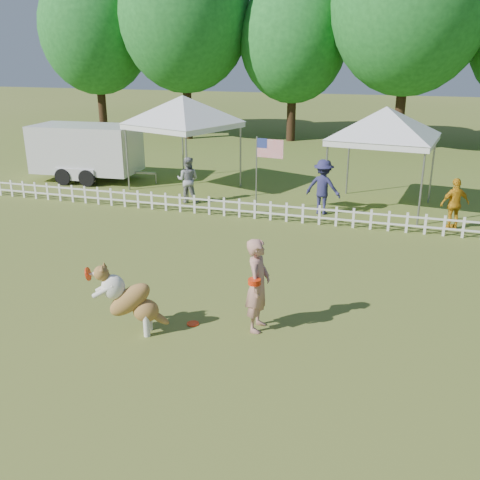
{
  "coord_description": "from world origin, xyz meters",
  "views": [
    {
      "loc": [
        3.55,
        -8.23,
        4.88
      ],
      "look_at": [
        0.34,
        2.0,
        1.1
      ],
      "focal_mm": 40.0,
      "sensor_mm": 36.0,
      "label": 1
    }
  ],
  "objects": [
    {
      "name": "canopy_tent_right",
      "position": [
        2.82,
        9.41,
        1.61
      ],
      "size": [
        3.48,
        3.48,
        3.21
      ],
      "primitive_type": null,
      "rotation": [
        0.0,
        0.0,
        -0.13
      ],
      "color": "white",
      "rests_on": "ground"
    },
    {
      "name": "tree_far_left",
      "position": [
        -15.0,
        22.0,
        5.5
      ],
      "size": [
        6.6,
        6.6,
        11.0
      ],
      "primitive_type": null,
      "color": "#1A5E20",
      "rests_on": "ground"
    },
    {
      "name": "spectator_c",
      "position": [
        5.01,
        7.79,
        0.75
      ],
      "size": [
        0.95,
        0.73,
        1.5
      ],
      "primitive_type": "imported",
      "rotation": [
        0.0,
        0.0,
        3.62
      ],
      "color": "orange",
      "rests_on": "ground"
    },
    {
      "name": "tree_left",
      "position": [
        -9.0,
        21.5,
        6.0
      ],
      "size": [
        7.4,
        7.4,
        12.0
      ],
      "primitive_type": null,
      "color": "#1A5E20",
      "rests_on": "ground"
    },
    {
      "name": "dog",
      "position": [
        -0.94,
        -0.51,
        0.67
      ],
      "size": [
        1.36,
        0.77,
        1.33
      ],
      "primitive_type": null,
      "rotation": [
        0.0,
        0.0,
        0.28
      ],
      "color": "brown",
      "rests_on": "ground"
    },
    {
      "name": "canopy_tent_left",
      "position": [
        -4.34,
        10.04,
        1.67
      ],
      "size": [
        4.14,
        4.14,
        3.34
      ],
      "primitive_type": null,
      "rotation": [
        0.0,
        0.0,
        -0.35
      ],
      "color": "white",
      "rests_on": "ground"
    },
    {
      "name": "cargo_trailer",
      "position": [
        -8.61,
        10.15,
        1.12
      ],
      "size": [
        5.22,
        2.59,
        2.23
      ],
      "primitive_type": null,
      "rotation": [
        0.0,
        0.0,
        0.07
      ],
      "color": "silver",
      "rests_on": "ground"
    },
    {
      "name": "flag_pole",
      "position": [
        -0.88,
        7.62,
        1.22
      ],
      "size": [
        0.94,
        0.24,
        2.45
      ],
      "primitive_type": null,
      "rotation": [
        0.0,
        0.0,
        -0.16
      ],
      "color": "gray",
      "rests_on": "ground"
    },
    {
      "name": "spectator_a",
      "position": [
        -3.45,
        8.17,
        0.78
      ],
      "size": [
        0.82,
        0.67,
        1.57
      ],
      "primitive_type": "imported",
      "rotation": [
        0.0,
        0.0,
        3.24
      ],
      "color": "gray",
      "rests_on": "ground"
    },
    {
      "name": "frisbee_on_turf",
      "position": [
        -0.01,
        0.12,
        0.01
      ],
      "size": [
        0.25,
        0.25,
        0.02
      ],
      "primitive_type": "cylinder",
      "rotation": [
        0.0,
        0.0,
        0.07
      ],
      "color": "red",
      "rests_on": "ground"
    },
    {
      "name": "ground",
      "position": [
        0.0,
        0.0,
        0.0
      ],
      "size": [
        120.0,
        120.0,
        0.0
      ],
      "primitive_type": "plane",
      "color": "#48611E",
      "rests_on": "ground"
    },
    {
      "name": "picket_fence",
      "position": [
        0.0,
        7.0,
        0.3
      ],
      "size": [
        22.0,
        0.08,
        0.6
      ],
      "primitive_type": null,
      "color": "silver",
      "rests_on": "ground"
    },
    {
      "name": "handler",
      "position": [
        1.21,
        0.33,
        0.89
      ],
      "size": [
        0.43,
        0.65,
        1.77
      ],
      "primitive_type": "imported",
      "rotation": [
        0.0,
        0.0,
        1.59
      ],
      "color": "tan",
      "rests_on": "ground"
    },
    {
      "name": "spectator_b",
      "position": [
        1.14,
        8.21,
        0.87
      ],
      "size": [
        1.22,
        0.83,
        1.74
      ],
      "primitive_type": "imported",
      "rotation": [
        0.0,
        0.0,
        2.96
      ],
      "color": "#262651",
      "rests_on": "ground"
    },
    {
      "name": "tree_center_left",
      "position": [
        -3.0,
        22.5,
        4.9
      ],
      "size": [
        6.0,
        6.0,
        9.8
      ],
      "primitive_type": null,
      "color": "#1A5E20",
      "rests_on": "ground"
    },
    {
      "name": "tree_center_right",
      "position": [
        3.0,
        21.0,
        6.3
      ],
      "size": [
        7.6,
        7.6,
        12.6
      ],
      "primitive_type": null,
      "color": "#1A5E20",
      "rests_on": "ground"
    }
  ]
}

